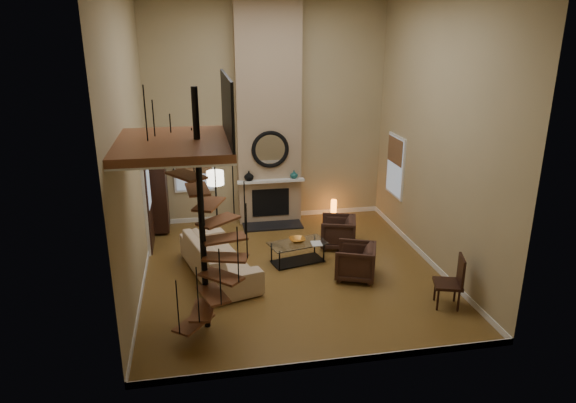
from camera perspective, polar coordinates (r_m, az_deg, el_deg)
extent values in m
cube|color=olive|center=(10.91, 0.38, -7.68)|extent=(6.00, 6.50, 0.01)
cube|color=tan|center=(13.14, -2.28, 9.55)|extent=(6.00, 0.02, 5.50)
cube|color=tan|center=(6.93, 5.46, 1.01)|extent=(6.00, 0.02, 5.50)
cube|color=tan|center=(9.89, -17.01, 5.67)|extent=(0.02, 6.50, 5.50)
cube|color=tan|center=(10.94, 16.16, 6.96)|extent=(0.02, 6.50, 5.50)
cube|color=white|center=(13.82, -2.13, -1.53)|extent=(6.00, 0.02, 0.12)
cube|color=white|center=(8.17, 4.84, -17.25)|extent=(6.00, 0.02, 0.12)
cube|color=white|center=(10.78, -15.60, -8.37)|extent=(0.02, 6.50, 0.12)
cube|color=white|center=(11.76, 14.93, -5.96)|extent=(0.02, 6.50, 0.12)
cube|color=tan|center=(12.95, -2.16, 9.42)|extent=(1.60, 0.38, 5.50)
cube|color=black|center=(13.21, -1.70, -2.69)|extent=(1.50, 0.60, 0.04)
cube|color=black|center=(13.30, -1.92, -0.11)|extent=(0.95, 0.02, 0.72)
cube|color=white|center=(13.04, -1.89, 2.27)|extent=(1.70, 0.18, 0.06)
torus|color=black|center=(12.90, -1.97, 5.76)|extent=(0.94, 0.10, 0.94)
cylinder|color=white|center=(12.91, -1.98, 5.77)|extent=(0.80, 0.01, 0.80)
imported|color=black|center=(12.97, -4.33, 2.84)|extent=(0.24, 0.24, 0.25)
imported|color=#175253|center=(13.14, 0.67, 3.02)|extent=(0.20, 0.20, 0.21)
cube|color=white|center=(13.23, -10.39, 4.23)|extent=(1.02, 0.04, 1.52)
cube|color=#8C9EB2|center=(13.20, -10.39, 4.20)|extent=(0.90, 0.01, 1.40)
cube|color=brown|center=(13.14, -10.45, 5.07)|extent=(0.90, 0.01, 0.98)
cube|color=white|center=(12.97, 11.78, 3.84)|extent=(0.04, 1.02, 1.52)
cube|color=#8C9EB2|center=(12.96, 11.68, 3.84)|extent=(0.01, 0.90, 1.40)
cube|color=brown|center=(12.86, 11.73, 5.49)|extent=(0.01, 0.90, 0.63)
cube|color=white|center=(12.06, -15.26, -0.29)|extent=(0.06, 1.05, 2.16)
cube|color=black|center=(12.07, -15.08, -0.39)|extent=(0.05, 0.90, 2.05)
cube|color=#8C9EB2|center=(11.94, -15.11, 1.54)|extent=(0.01, 0.60, 0.90)
cube|color=brown|center=(7.97, -12.51, 6.22)|extent=(1.70, 2.20, 0.12)
cube|color=white|center=(7.99, -12.47, 5.69)|extent=(1.70, 2.20, 0.03)
cube|color=black|center=(7.89, -6.74, 10.32)|extent=(0.04, 2.20, 0.94)
cylinder|color=black|center=(8.29, -9.53, -1.55)|extent=(0.10, 0.10, 4.02)
cube|color=brown|center=(8.80, -10.34, -13.02)|extent=(0.71, 0.78, 0.04)
cylinder|color=black|center=(8.33, -12.06, -11.36)|extent=(0.02, 0.02, 0.94)
cube|color=brown|center=(8.61, -9.36, -11.73)|extent=(0.46, 0.77, 0.04)
cylinder|color=black|center=(8.07, -9.92, -10.15)|extent=(0.02, 0.02, 0.94)
cube|color=brown|center=(8.49, -8.26, -10.11)|extent=(0.55, 0.79, 0.04)
cylinder|color=black|center=(7.97, -7.50, -8.27)|extent=(0.02, 0.02, 0.94)
cube|color=brown|center=(8.46, -7.37, -8.20)|extent=(0.75, 0.74, 0.04)
cylinder|color=black|center=(8.04, -5.55, -5.89)|extent=(0.02, 0.02, 0.94)
cube|color=brown|center=(8.48, -6.91, -6.14)|extent=(0.79, 0.53, 0.04)
cylinder|color=black|center=(8.23, -4.58, -3.30)|extent=(0.02, 0.02, 0.94)
cube|color=brown|center=(8.54, -7.02, -4.07)|extent=(0.77, 0.48, 0.04)
cylinder|color=black|center=(8.46, -4.80, -0.79)|extent=(0.02, 0.02, 0.94)
cube|color=brown|center=(8.58, -7.66, -2.10)|extent=(0.77, 0.72, 0.04)
cylinder|color=black|center=(8.66, -6.06, 1.46)|extent=(0.02, 0.02, 0.94)
cube|color=brown|center=(8.59, -8.71, -0.29)|extent=(0.58, 0.79, 0.04)
cylinder|color=black|center=(8.77, -8.06, 3.36)|extent=(0.02, 0.02, 0.94)
cube|color=brown|center=(8.53, -9.96, 1.34)|extent=(0.41, 0.75, 0.04)
cylinder|color=black|center=(8.75, -10.42, 4.96)|extent=(0.02, 0.02, 0.94)
cube|color=brown|center=(8.40, -11.17, 2.85)|extent=(0.68, 0.79, 0.04)
cylinder|color=black|center=(8.58, -12.71, 6.32)|extent=(0.02, 0.02, 0.94)
cube|color=brown|center=(8.21, -12.10, 4.30)|extent=(0.80, 0.64, 0.04)
cylinder|color=black|center=(8.29, -14.51, 7.60)|extent=(0.02, 0.02, 0.94)
cube|color=brown|center=(7.99, -12.55, 5.79)|extent=(0.72, 0.34, 0.04)
cylinder|color=black|center=(7.92, -15.42, 8.93)|extent=(0.02, 0.02, 0.94)
cube|color=black|center=(13.02, -13.98, 0.76)|extent=(0.37, 0.79, 1.75)
imported|color=#CBAE8D|center=(10.67, -7.73, -6.11)|extent=(1.60, 2.66, 0.73)
imported|color=#3B231B|center=(11.97, 5.88, -3.40)|extent=(0.98, 0.97, 0.72)
imported|color=#3B231B|center=(10.57, 7.83, -6.62)|extent=(1.01, 1.00, 0.72)
cube|color=silver|center=(11.11, 1.08, -4.64)|extent=(1.32, 0.88, 0.02)
cube|color=black|center=(11.28, 1.07, -6.58)|extent=(1.20, 0.75, 0.02)
cylinder|color=black|center=(10.82, -0.94, -6.58)|extent=(0.04, 0.04, 0.44)
cylinder|color=black|center=(11.23, 3.97, -5.64)|extent=(0.04, 0.04, 0.44)
cylinder|color=black|center=(11.19, -1.83, -5.69)|extent=(0.04, 0.04, 0.44)
cylinder|color=black|center=(11.59, 2.95, -4.82)|extent=(0.04, 0.04, 0.44)
imported|color=#C07421|center=(11.13, 1.03, -4.27)|extent=(0.35, 0.35, 0.09)
imported|color=gray|center=(11.03, 3.03, -4.70)|extent=(0.23, 0.31, 0.03)
cylinder|color=black|center=(12.50, -7.71, -4.18)|extent=(0.35, 0.35, 0.03)
cylinder|color=black|center=(12.21, -7.87, -0.79)|extent=(0.04, 0.04, 1.52)
cylinder|color=#F2E5C6|center=(11.99, -8.03, 2.59)|extent=(0.39, 0.39, 0.31)
cylinder|color=orange|center=(13.71, 5.05, -0.92)|extent=(0.15, 0.15, 0.55)
cube|color=black|center=(9.87, 17.21, -8.69)|extent=(0.61, 0.61, 0.05)
cube|color=black|center=(9.80, 18.54, -7.35)|extent=(0.18, 0.45, 0.57)
cylinder|color=black|center=(9.79, 16.20, -10.36)|extent=(0.05, 0.05, 0.46)
cylinder|color=black|center=(9.86, 18.29, -10.37)|extent=(0.05, 0.05, 0.46)
cylinder|color=black|center=(10.10, 15.90, -9.37)|extent=(0.05, 0.05, 0.46)
cylinder|color=black|center=(10.17, 17.93, -9.39)|extent=(0.05, 0.05, 0.46)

